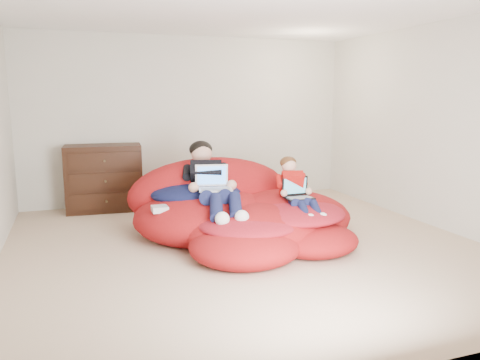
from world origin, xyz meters
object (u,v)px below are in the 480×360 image
object	(u,v)px
dresser	(104,178)
beanbag_pile	(240,213)
laptop_white	(214,183)
laptop_black	(297,192)
older_boy	(210,178)
younger_boy	(296,187)

from	to	relation	value
dresser	beanbag_pile	world-z (taller)	dresser
laptop_white	laptop_black	xyz separation A→B (m)	(0.87, -0.33, -0.10)
dresser	laptop_white	distance (m)	2.15
dresser	older_boy	distance (m)	2.02
beanbag_pile	laptop_black	xyz separation A→B (m)	(0.55, -0.38, 0.28)
dresser	younger_boy	world-z (taller)	dresser
dresser	laptop_black	xyz separation A→B (m)	(1.95, -2.18, 0.08)
older_boy	younger_boy	distance (m)	0.98
dresser	older_boy	size ratio (longest dim) A/B	0.77
laptop_white	laptop_black	bearing A→B (deg)	-20.88
dresser	laptop_white	world-z (taller)	dresser
dresser	laptop_black	distance (m)	2.93
younger_boy	laptop_white	xyz separation A→B (m)	(-0.87, 0.29, 0.05)
laptop_black	younger_boy	bearing A→B (deg)	90.00
dresser	younger_boy	bearing A→B (deg)	-47.69
laptop_white	dresser	bearing A→B (deg)	120.20
older_boy	younger_boy	bearing A→B (deg)	-26.89
beanbag_pile	younger_boy	distance (m)	0.73
older_boy	laptop_white	bearing A→B (deg)	-90.00
younger_boy	laptop_white	size ratio (longest dim) A/B	2.05
older_boy	laptop_black	bearing A→B (deg)	-28.92
dresser	laptop_black	bearing A→B (deg)	-48.21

